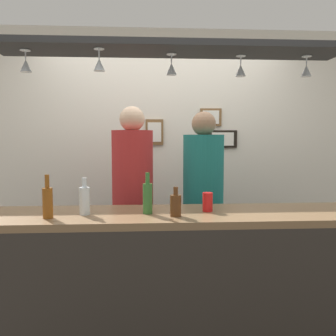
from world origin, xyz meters
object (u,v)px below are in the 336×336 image
at_px(picture_frame_crest, 154,132).
at_px(drink_can, 208,202).
at_px(bottle_beer_amber_tall, 48,201).
at_px(picture_frame_lower_pair, 223,139).
at_px(bottle_soda_clear, 85,200).
at_px(bottle_beer_green_import, 148,197).
at_px(person_right_teal_shirt, 203,193).
at_px(bottle_beer_brown_stubby, 176,205).
at_px(person_left_red_shirt, 133,190).
at_px(picture_frame_upper_small, 211,117).

bearing_deg(picture_frame_crest, drink_can, -77.41).
distance_m(bottle_beer_amber_tall, picture_frame_lower_pair, 2.08).
height_order(bottle_soda_clear, bottle_beer_green_import, bottle_beer_green_import).
relative_size(person_right_teal_shirt, picture_frame_crest, 6.61).
distance_m(bottle_soda_clear, picture_frame_lower_pair, 1.89).
bearing_deg(person_right_teal_shirt, bottle_soda_clear, -139.37).
height_order(bottle_beer_brown_stubby, picture_frame_lower_pair, picture_frame_lower_pair).
height_order(bottle_beer_green_import, picture_frame_crest, picture_frame_crest).
xyz_separation_m(bottle_beer_amber_tall, picture_frame_crest, (0.67, 1.52, 0.43)).
bearing_deg(bottle_beer_brown_stubby, picture_frame_lower_pair, 67.86).
distance_m(bottle_soda_clear, bottle_beer_green_import, 0.39).
height_order(bottle_soda_clear, bottle_beer_brown_stubby, bottle_soda_clear).
bearing_deg(person_right_teal_shirt, drink_can, -96.95).
bearing_deg(drink_can, person_right_teal_shirt, 83.05).
bearing_deg(picture_frame_lower_pair, bottle_beer_green_import, -118.77).
distance_m(picture_frame_crest, picture_frame_lower_pair, 0.71).
distance_m(person_left_red_shirt, picture_frame_lower_pair, 1.22).
distance_m(person_right_teal_shirt, bottle_beer_brown_stubby, 0.87).
bearing_deg(bottle_soda_clear, bottle_beer_green_import, 0.56).
height_order(bottle_beer_brown_stubby, picture_frame_crest, picture_frame_crest).
height_order(bottle_beer_brown_stubby, drink_can, bottle_beer_brown_stubby).
height_order(bottle_beer_amber_tall, picture_frame_lower_pair, picture_frame_lower_pair).
bearing_deg(bottle_soda_clear, bottle_beer_amber_tall, -157.05).
xyz_separation_m(bottle_soda_clear, bottle_beer_green_import, (0.39, 0.00, 0.01)).
bearing_deg(picture_frame_lower_pair, bottle_soda_clear, -129.33).
distance_m(person_right_teal_shirt, picture_frame_lower_pair, 0.88).
relative_size(person_right_teal_shirt, bottle_beer_green_import, 6.61).
relative_size(bottle_soda_clear, bottle_beer_green_import, 0.88).
distance_m(person_right_teal_shirt, drink_can, 0.70).
xyz_separation_m(bottle_beer_green_import, bottle_beer_amber_tall, (-0.59, -0.09, -0.00)).
relative_size(person_left_red_shirt, picture_frame_upper_small, 7.99).
distance_m(bottle_soda_clear, drink_can, 0.78).
relative_size(person_left_red_shirt, bottle_beer_green_import, 6.76).
distance_m(bottle_beer_brown_stubby, bottle_beer_green_import, 0.19).
bearing_deg(person_right_teal_shirt, picture_frame_lower_pair, 65.72).
relative_size(drink_can, picture_frame_upper_small, 0.55).
xyz_separation_m(bottle_soda_clear, bottle_beer_brown_stubby, (0.56, -0.08, -0.02)).
bearing_deg(picture_frame_upper_small, picture_frame_lower_pair, 0.00).
bearing_deg(bottle_beer_brown_stubby, picture_frame_upper_small, 72.08).
distance_m(bottle_soda_clear, bottle_beer_brown_stubby, 0.56).
distance_m(person_right_teal_shirt, picture_frame_crest, 0.95).
xyz_separation_m(bottle_beer_brown_stubby, picture_frame_crest, (-0.09, 1.51, 0.46)).
height_order(person_left_red_shirt, drink_can, person_left_red_shirt).
xyz_separation_m(bottle_beer_amber_tall, drink_can, (0.98, 0.13, -0.04)).
relative_size(bottle_soda_clear, bottle_beer_amber_tall, 0.88).
relative_size(bottle_soda_clear, drink_can, 1.89).
distance_m(person_right_teal_shirt, picture_frame_upper_small, 0.99).
height_order(bottle_soda_clear, bottle_beer_amber_tall, bottle_beer_amber_tall).
bearing_deg(picture_frame_upper_small, bottle_beer_brown_stubby, -107.92).
distance_m(person_left_red_shirt, picture_frame_upper_small, 1.23).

